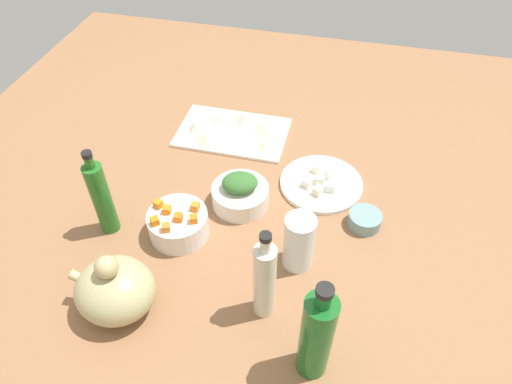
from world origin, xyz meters
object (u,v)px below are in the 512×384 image
object	(u,v)px
cutting_board	(233,133)
bottle_0	(101,198)
bowl_carrots	(178,224)
teapot	(115,289)
bowl_greens	(240,196)
plate_tofu	(321,184)
bottle_2	(265,280)
bottle_1	(316,336)
bowl_small_side	(365,220)
drinking_glass_0	(299,242)

from	to	relation	value
cutting_board	bottle_0	distance (cm)	47.67
cutting_board	bowl_carrots	bearing A→B (deg)	87.13
teapot	bottle_0	distance (cm)	23.27
bowl_greens	bottle_0	xyz separation A→B (cm)	(28.67, 15.28, 7.78)
plate_tofu	bottle_2	distance (cm)	41.54
bottle_0	bottle_1	distance (cm)	57.58
bowl_small_side	bowl_carrots	bearing A→B (deg)	16.83
teapot	cutting_board	bearing A→B (deg)	-96.52
bowl_greens	bottle_1	distance (cm)	45.99
plate_tofu	bowl_greens	size ratio (longest dim) A/B	1.52
cutting_board	bowl_small_side	world-z (taller)	bowl_small_side
teapot	bottle_1	distance (cm)	41.44
bowl_small_side	bottle_2	distance (cm)	35.07
cutting_board	bottle_1	world-z (taller)	bottle_1
bowl_greens	bottle_2	xyz separation A→B (cm)	(-12.67, 28.35, 7.78)
teapot	bottle_2	xyz separation A→B (cm)	(-29.48, -6.53, 4.13)
bowl_carrots	teapot	distance (cm)	22.65
bottle_1	bottle_2	world-z (taller)	bottle_1
bowl_greens	cutting_board	bearing A→B (deg)	-70.43
bottle_1	drinking_glass_0	bearing A→B (deg)	-73.64
bottle_1	teapot	bearing A→B (deg)	-4.54
plate_tofu	drinking_glass_0	distance (cm)	27.14
plate_tofu	bottle_2	xyz separation A→B (cm)	(6.58, 39.81, 9.86)
bowl_greens	bottle_2	distance (cm)	32.01
cutting_board	plate_tofu	distance (cm)	33.01
cutting_board	bottle_1	distance (cm)	74.50
bowl_greens	teapot	distance (cm)	38.89
bottle_1	bottle_0	bearing A→B (deg)	-23.39
cutting_board	bottle_1	size ratio (longest dim) A/B	1.23
bottle_0	bottle_1	xyz separation A→B (cm)	(-52.84, 22.85, 1.01)
cutting_board	bottle_2	world-z (taller)	bottle_2
cutting_board	drinking_glass_0	size ratio (longest dim) A/B	2.27
bowl_small_side	bottle_1	distance (cm)	40.01
plate_tofu	bottle_0	xyz separation A→B (cm)	(47.92, 26.75, 9.86)
bottle_1	bottle_2	distance (cm)	15.14
plate_tofu	teapot	xyz separation A→B (cm)	(36.06, 46.34, 5.73)
bowl_carrots	bottle_2	world-z (taller)	bottle_2
cutting_board	bottle_2	distance (cm)	60.81
bowl_small_side	bottle_1	size ratio (longest dim) A/B	0.31
teapot	plate_tofu	bearing A→B (deg)	-127.89
bottle_2	drinking_glass_0	world-z (taller)	bottle_2
bowl_small_side	bowl_greens	bearing A→B (deg)	0.03
teapot	drinking_glass_0	xyz separation A→B (cm)	(-34.14, -20.06, 0.80)
bowl_greens	drinking_glass_0	bearing A→B (deg)	139.47
drinking_glass_0	bowl_greens	bearing A→B (deg)	-40.53
bowl_small_side	bottle_0	distance (cm)	62.57
cutting_board	plate_tofu	world-z (taller)	plate_tofu
bowl_greens	bottle_0	distance (cm)	33.41
bowl_small_side	bottle_0	size ratio (longest dim) A/B	0.33
bottle_1	cutting_board	bearing A→B (deg)	-62.63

